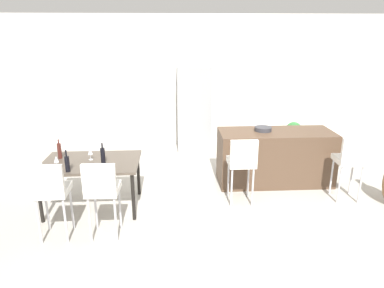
{
  "coord_description": "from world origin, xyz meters",
  "views": [
    {
      "loc": [
        -1.01,
        -4.89,
        2.54
      ],
      "look_at": [
        -0.71,
        0.32,
        0.85
      ],
      "focal_mm": 32.7,
      "sensor_mm": 36.0,
      "label": 1
    }
  ],
  "objects_px": {
    "dining_chair_far": "(102,188)",
    "wine_bottle_right": "(59,151)",
    "fruit_bowl": "(263,129)",
    "wine_bottle_left": "(103,155)",
    "wine_glass_far": "(90,152)",
    "bar_chair_middle": "(351,158)",
    "bar_chair_left": "(242,161)",
    "dining_table": "(91,165)",
    "potted_plant": "(293,132)",
    "dining_chair_near": "(51,189)",
    "wine_glass_middle": "(56,159)",
    "wine_glass_end": "(39,161)",
    "refrigerator": "(194,108)",
    "wine_bottle_near": "(67,164)",
    "kitchen_island": "(275,157)"
  },
  "relations": [
    {
      "from": "bar_chair_left",
      "to": "fruit_bowl",
      "type": "bearing_deg",
      "value": 58.03
    },
    {
      "from": "dining_table",
      "to": "refrigerator",
      "type": "height_order",
      "value": "refrigerator"
    },
    {
      "from": "bar_chair_left",
      "to": "potted_plant",
      "type": "distance_m",
      "value": 3.21
    },
    {
      "from": "bar_chair_left",
      "to": "dining_chair_near",
      "type": "height_order",
      "value": "same"
    },
    {
      "from": "fruit_bowl",
      "to": "wine_bottle_left",
      "type": "bearing_deg",
      "value": -159.93
    },
    {
      "from": "wine_glass_end",
      "to": "dining_chair_near",
      "type": "bearing_deg",
      "value": -60.68
    },
    {
      "from": "wine_bottle_right",
      "to": "wine_glass_far",
      "type": "height_order",
      "value": "wine_bottle_right"
    },
    {
      "from": "bar_chair_left",
      "to": "fruit_bowl",
      "type": "distance_m",
      "value": 1.0
    },
    {
      "from": "wine_bottle_right",
      "to": "wine_glass_far",
      "type": "bearing_deg",
      "value": -10.8
    },
    {
      "from": "dining_table",
      "to": "fruit_bowl",
      "type": "height_order",
      "value": "fruit_bowl"
    },
    {
      "from": "wine_bottle_left",
      "to": "wine_glass_far",
      "type": "xyz_separation_m",
      "value": [
        -0.21,
        0.16,
        0.0
      ]
    },
    {
      "from": "bar_chair_middle",
      "to": "fruit_bowl",
      "type": "bearing_deg",
      "value": 144.9
    },
    {
      "from": "potted_plant",
      "to": "bar_chair_middle",
      "type": "bearing_deg",
      "value": -91.2
    },
    {
      "from": "bar_chair_left",
      "to": "dining_chair_far",
      "type": "distance_m",
      "value": 2.09
    },
    {
      "from": "wine_bottle_right",
      "to": "wine_glass_end",
      "type": "bearing_deg",
      "value": -108.15
    },
    {
      "from": "dining_table",
      "to": "wine_bottle_right",
      "type": "bearing_deg",
      "value": 162.2
    },
    {
      "from": "bar_chair_middle",
      "to": "wine_bottle_left",
      "type": "xyz_separation_m",
      "value": [
        -3.69,
        -0.11,
        0.16
      ]
    },
    {
      "from": "potted_plant",
      "to": "wine_bottle_right",
      "type": "bearing_deg",
      "value": -150.18
    },
    {
      "from": "wine_bottle_left",
      "to": "wine_bottle_near",
      "type": "bearing_deg",
      "value": -146.33
    },
    {
      "from": "dining_chair_far",
      "to": "bar_chair_middle",
      "type": "bearing_deg",
      "value": 13.16
    },
    {
      "from": "dining_chair_far",
      "to": "dining_chair_near",
      "type": "bearing_deg",
      "value": -180.0
    },
    {
      "from": "bar_chair_middle",
      "to": "potted_plant",
      "type": "relative_size",
      "value": 1.82
    },
    {
      "from": "wine_glass_far",
      "to": "fruit_bowl",
      "type": "height_order",
      "value": "fruit_bowl"
    },
    {
      "from": "wine_glass_middle",
      "to": "potted_plant",
      "type": "distance_m",
      "value": 5.28
    },
    {
      "from": "wine_glass_middle",
      "to": "wine_glass_end",
      "type": "height_order",
      "value": "same"
    },
    {
      "from": "bar_chair_left",
      "to": "refrigerator",
      "type": "bearing_deg",
      "value": 101.73
    },
    {
      "from": "bar_chair_middle",
      "to": "potted_plant",
      "type": "distance_m",
      "value": 2.71
    },
    {
      "from": "wine_bottle_left",
      "to": "wine_glass_middle",
      "type": "xyz_separation_m",
      "value": [
        -0.61,
        -0.14,
        0.0
      ]
    },
    {
      "from": "wine_glass_middle",
      "to": "wine_bottle_left",
      "type": "bearing_deg",
      "value": 12.77
    },
    {
      "from": "kitchen_island",
      "to": "bar_chair_left",
      "type": "xyz_separation_m",
      "value": [
        -0.73,
        -0.76,
        0.24
      ]
    },
    {
      "from": "wine_bottle_right",
      "to": "wine_glass_middle",
      "type": "distance_m",
      "value": 0.4
    },
    {
      "from": "wine_bottle_left",
      "to": "wine_glass_far",
      "type": "height_order",
      "value": "wine_bottle_left"
    },
    {
      "from": "potted_plant",
      "to": "wine_glass_middle",
      "type": "bearing_deg",
      "value": -146.09
    },
    {
      "from": "wine_glass_middle",
      "to": "bar_chair_left",
      "type": "bearing_deg",
      "value": 5.37
    },
    {
      "from": "dining_chair_far",
      "to": "wine_bottle_right",
      "type": "relative_size",
      "value": 3.57
    },
    {
      "from": "wine_bottle_left",
      "to": "dining_chair_far",
      "type": "bearing_deg",
      "value": -81.49
    },
    {
      "from": "dining_table",
      "to": "dining_chair_near",
      "type": "height_order",
      "value": "dining_chair_near"
    },
    {
      "from": "bar_chair_middle",
      "to": "dining_chair_far",
      "type": "relative_size",
      "value": 1.0
    },
    {
      "from": "bar_chair_left",
      "to": "kitchen_island",
      "type": "bearing_deg",
      "value": 46.24
    },
    {
      "from": "bar_chair_middle",
      "to": "wine_bottle_near",
      "type": "height_order",
      "value": "bar_chair_middle"
    },
    {
      "from": "dining_chair_near",
      "to": "kitchen_island",
      "type": "bearing_deg",
      "value": 26.11
    },
    {
      "from": "wine_bottle_near",
      "to": "potted_plant",
      "type": "relative_size",
      "value": 0.52
    },
    {
      "from": "wine_glass_end",
      "to": "refrigerator",
      "type": "height_order",
      "value": "refrigerator"
    },
    {
      "from": "dining_chair_near",
      "to": "wine_bottle_left",
      "type": "xyz_separation_m",
      "value": [
        0.51,
        0.73,
        0.16
      ]
    },
    {
      "from": "wine_glass_end",
      "to": "fruit_bowl",
      "type": "bearing_deg",
      "value": 18.23
    },
    {
      "from": "potted_plant",
      "to": "refrigerator",
      "type": "bearing_deg",
      "value": 179.75
    },
    {
      "from": "wine_glass_end",
      "to": "wine_bottle_left",
      "type": "bearing_deg",
      "value": 12.33
    },
    {
      "from": "wine_bottle_left",
      "to": "wine_glass_end",
      "type": "height_order",
      "value": "wine_bottle_left"
    },
    {
      "from": "wine_bottle_right",
      "to": "wine_bottle_near",
      "type": "xyz_separation_m",
      "value": [
        0.26,
        -0.53,
        -0.0
      ]
    },
    {
      "from": "dining_chair_near",
      "to": "wine_glass_middle",
      "type": "distance_m",
      "value": 0.62
    }
  ]
}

